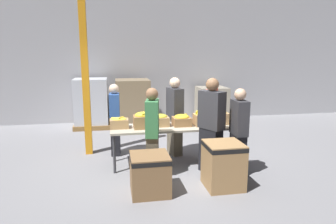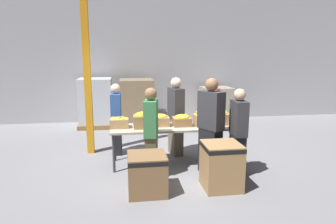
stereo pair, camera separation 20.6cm
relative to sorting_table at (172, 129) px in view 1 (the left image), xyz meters
The scene contains 21 objects.
ground_plane 0.71m from the sorting_table, ahead, with size 30.00×30.00×0.00m, color gray.
wall_back 4.28m from the sorting_table, 90.00° to the left, with size 16.00×0.08×4.00m.
sorting_table is the anchor object (origin of this frame).
banana_box_0 1.03m from the sorting_table, behind, with size 0.35×0.26×0.23m.
banana_box_1 0.61m from the sorting_table, behind, with size 0.35×0.30×0.32m.
banana_box_2 0.30m from the sorting_table, 159.42° to the left, with size 0.36×0.31×0.26m.
banana_box_3 0.27m from the sorting_table, ahead, with size 0.35×0.35×0.23m.
banana_box_4 0.66m from the sorting_table, ahead, with size 0.36×0.30×0.31m.
banana_box_5 1.01m from the sorting_table, ahead, with size 0.35×0.29×0.29m.
volunteer_0 0.76m from the sorting_table, 127.75° to the right, with size 0.29×0.46×1.59m.
volunteer_1 1.30m from the sorting_table, 34.55° to the right, with size 0.22×0.43×1.57m.
volunteer_2 1.33m from the sorting_table, 145.10° to the left, with size 0.22×0.42×1.54m.
volunteer_3 1.29m from the sorting_table, 35.56° to the left, with size 0.41×0.48×1.60m.
volunteer_4 0.59m from the sorting_table, 72.72° to the left, with size 0.31×0.49×1.67m.
volunteer_5 0.85m from the sorting_table, 42.13° to the right, with size 0.44×0.52×1.74m.
donation_bin_0 1.40m from the sorting_table, 115.86° to the right, with size 0.60×0.60×0.63m.
donation_bin_1 1.40m from the sorting_table, 63.08° to the right, with size 0.59×0.59×0.75m.
support_pillar 2.31m from the sorting_table, 151.23° to the left, with size 0.15×0.15×4.00m.
pallet_stack_0 3.93m from the sorting_table, 59.97° to the left, with size 0.97×0.97×1.12m.
pallet_stack_1 3.31m from the sorting_table, 99.57° to the left, with size 1.06×1.06×1.41m.
pallet_stack_2 3.83m from the sorting_table, 117.28° to the left, with size 1.03×1.03×1.44m.
Camera 1 is at (-1.10, -5.59, 2.16)m, focal length 32.00 mm.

